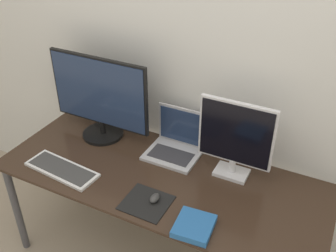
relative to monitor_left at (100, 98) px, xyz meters
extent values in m
cube|color=silver|center=(0.51, 0.23, 0.28)|extent=(7.00, 0.05, 2.50)
cube|color=#332319|center=(0.51, -0.19, -0.28)|extent=(1.82, 0.73, 0.02)
cylinder|color=#47474C|center=(-0.35, -0.50, -0.63)|extent=(0.05, 0.05, 0.68)
cylinder|color=#47474C|center=(-0.35, 0.12, -0.63)|extent=(0.05, 0.05, 0.68)
cylinder|color=#47474C|center=(1.37, 0.12, -0.63)|extent=(0.05, 0.05, 0.68)
cylinder|color=black|center=(0.00, 0.00, -0.26)|extent=(0.26, 0.26, 0.02)
cylinder|color=black|center=(0.00, 0.00, -0.21)|extent=(0.04, 0.04, 0.08)
cube|color=black|center=(0.00, 0.00, 0.04)|extent=(0.66, 0.02, 0.44)
cube|color=#1E2D4C|center=(0.00, -0.01, 0.04)|extent=(0.63, 0.01, 0.41)
cube|color=silver|center=(0.86, 0.00, -0.26)|extent=(0.18, 0.13, 0.02)
cylinder|color=silver|center=(0.86, 0.00, -0.21)|extent=(0.04, 0.04, 0.08)
cube|color=silver|center=(0.86, 0.00, 0.00)|extent=(0.40, 0.02, 0.36)
cube|color=black|center=(0.86, -0.01, 0.00)|extent=(0.38, 0.01, 0.34)
cube|color=#ADADB2|center=(0.49, 0.00, -0.26)|extent=(0.31, 0.25, 0.02)
cube|color=#2D2D33|center=(0.49, -0.02, -0.25)|extent=(0.25, 0.14, 0.00)
cube|color=#ADADB2|center=(0.49, 0.13, -0.13)|extent=(0.31, 0.01, 0.24)
cube|color=#1E2D4C|center=(0.49, 0.12, -0.13)|extent=(0.27, 0.00, 0.21)
cube|color=silver|center=(0.00, -0.41, -0.26)|extent=(0.45, 0.19, 0.02)
cube|color=#383838|center=(0.00, -0.41, -0.25)|extent=(0.41, 0.16, 0.00)
cube|color=black|center=(0.55, -0.42, -0.27)|extent=(0.23, 0.22, 0.00)
ellipsoid|color=#333333|center=(0.58, -0.39, -0.25)|extent=(0.04, 0.07, 0.03)
cube|color=#235B9E|center=(0.84, -0.46, -0.25)|extent=(0.19, 0.20, 0.03)
cube|color=white|center=(0.84, -0.46, -0.25)|extent=(0.18, 0.20, 0.03)
camera|label=1|loc=(1.31, -1.67, 1.12)|focal=42.00mm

